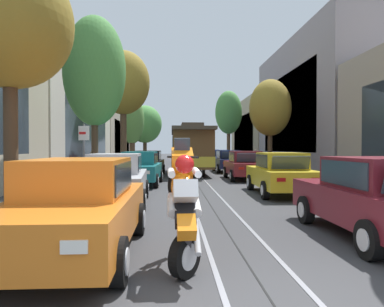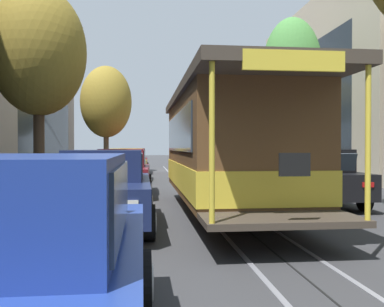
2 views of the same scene
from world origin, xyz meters
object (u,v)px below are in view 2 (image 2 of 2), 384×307
at_px(parked_car_silver_second_left, 236,163).
at_px(street_tree_kerb_right_near, 106,102).
at_px(parked_car_orange_near_left, 217,160).
at_px(street_tree_kerb_right_second, 39,52).
at_px(parked_car_maroon_near_right, 133,161).
at_px(parked_car_black_fourth_left, 313,177).
at_px(street_sign_post, 262,148).
at_px(street_tree_kerb_left_second, 292,71).
at_px(parked_car_blue_fifth_right, 2,277).
at_px(motorcycle_with_rider, 190,157).
at_px(parked_car_teal_mid_left, 260,167).
at_px(parked_car_maroon_mid_right, 123,172).
at_px(parked_car_navy_fourth_right, 105,188).
at_px(parked_car_yellow_second_right, 127,164).
at_px(street_tree_kerb_left_near, 253,102).
at_px(cable_car_trolley, 226,146).

bearing_deg(parked_car_silver_second_left, street_tree_kerb_right_near, -34.76).
distance_m(parked_car_orange_near_left, street_tree_kerb_right_second, 18.09).
bearing_deg(parked_car_maroon_near_right, parked_car_black_fourth_left, 109.58).
bearing_deg(street_sign_post, parked_car_orange_near_left, -76.73).
relative_size(street_tree_kerb_left_second, street_tree_kerb_right_near, 1.08).
xyz_separation_m(parked_car_black_fourth_left, street_tree_kerb_right_second, (7.72, -0.51, 3.47)).
distance_m(parked_car_blue_fifth_right, motorcycle_with_rider, 26.50).
bearing_deg(street_tree_kerb_left_second, parked_car_orange_near_left, -79.03).
height_order(parked_car_teal_mid_left, parked_car_black_fourth_left, same).
relative_size(parked_car_maroon_mid_right, parked_car_navy_fourth_right, 1.00).
height_order(parked_car_yellow_second_right, street_tree_kerb_left_near, street_tree_kerb_left_near).
xyz_separation_m(parked_car_teal_mid_left, motorcycle_with_rider, (1.76, -11.69, 0.20)).
height_order(street_tree_kerb_right_near, street_tree_kerb_right_second, street_tree_kerb_right_near).
height_order(street_tree_kerb_right_near, cable_car_trolley, street_tree_kerb_right_near).
bearing_deg(parked_car_yellow_second_right, parked_car_navy_fourth_right, 90.41).
height_order(parked_car_navy_fourth_right, street_sign_post, street_sign_post).
bearing_deg(parked_car_blue_fifth_right, parked_car_orange_near_left, -102.42).
distance_m(parked_car_silver_second_left, street_tree_kerb_right_near, 9.93).
distance_m(parked_car_black_fourth_left, parked_car_maroon_mid_right, 6.39).
bearing_deg(street_tree_kerb_right_second, motorcycle_with_rider, -109.43).
xyz_separation_m(parked_car_maroon_near_right, motorcycle_with_rider, (-3.81, -1.57, 0.20)).
xyz_separation_m(parked_car_blue_fifth_right, motorcycle_with_rider, (-3.87, -26.21, 0.20)).
bearing_deg(parked_car_silver_second_left, parked_car_blue_fifth_right, 73.92).
relative_size(parked_car_silver_second_left, parked_car_teal_mid_left, 1.00).
distance_m(parked_car_silver_second_left, parked_car_maroon_near_right, 7.25).
bearing_deg(parked_car_navy_fourth_right, parked_car_silver_second_left, -111.98).
relative_size(street_tree_kerb_right_near, cable_car_trolley, 0.76).
bearing_deg(street_sign_post, parked_car_maroon_near_right, -37.25).
bearing_deg(parked_car_blue_fifth_right, motorcycle_with_rider, -98.41).
relative_size(street_tree_kerb_right_near, motorcycle_with_rider, 3.63).
xyz_separation_m(street_tree_kerb_left_near, street_tree_kerb_left_second, (0.12, 7.57, 0.60)).
height_order(parked_car_black_fourth_left, street_tree_kerb_left_second, street_tree_kerb_left_second).
bearing_deg(parked_car_black_fourth_left, parked_car_navy_fourth_right, 27.52).
bearing_deg(parked_car_yellow_second_right, street_sign_post, -170.98).
height_order(street_tree_kerb_left_second, motorcycle_with_rider, street_tree_kerb_left_second).
distance_m(parked_car_navy_fourth_right, motorcycle_with_rider, 20.57).
bearing_deg(street_tree_kerb_left_second, parked_car_yellow_second_right, -17.74).
bearing_deg(parked_car_maroon_mid_right, parked_car_maroon_near_right, -89.85).
bearing_deg(street_tree_kerb_right_near, motorcycle_with_rider, -172.62).
distance_m(street_tree_kerb_left_second, street_tree_kerb_right_second, 11.51).
distance_m(parked_car_blue_fifth_right, street_tree_kerb_right_second, 10.24).
distance_m(parked_car_blue_fifth_right, street_tree_kerb_right_near, 25.83).
relative_size(street_tree_kerb_right_second, cable_car_trolley, 0.67).
bearing_deg(parked_car_orange_near_left, parked_car_black_fourth_left, 90.23).
bearing_deg(parked_car_maroon_near_right, parked_car_silver_second_left, 142.75).
xyz_separation_m(parked_car_orange_near_left, parked_car_maroon_mid_right, (5.50, 13.38, 0.00)).
relative_size(parked_car_black_fourth_left, street_tree_kerb_left_second, 0.59).
distance_m(parked_car_yellow_second_right, street_sign_post, 7.17).
bearing_deg(parked_car_maroon_near_right, street_tree_kerb_right_near, -25.53).
relative_size(parked_car_silver_second_left, parked_car_blue_fifth_right, 1.01).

